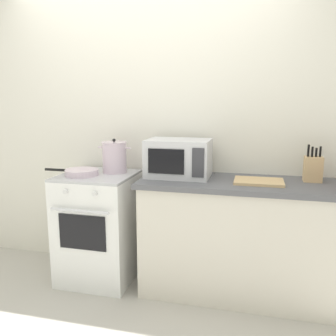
{
  "coord_description": "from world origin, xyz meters",
  "views": [
    {
      "loc": [
        0.92,
        -2.05,
        1.52
      ],
      "look_at": [
        0.26,
        0.6,
        1.0
      ],
      "focal_mm": 37.67,
      "sensor_mm": 36.0,
      "label": 1
    }
  ],
  "objects_px": {
    "stove": "(99,226)",
    "microwave": "(179,158)",
    "stock_pot": "(114,157)",
    "frying_pan": "(81,172)",
    "cutting_board": "(259,181)",
    "knife_block": "(313,169)"
  },
  "relations": [
    {
      "from": "stove",
      "to": "knife_block",
      "type": "relative_size",
      "value": 3.28
    },
    {
      "from": "microwave",
      "to": "cutting_board",
      "type": "bearing_deg",
      "value": -7.08
    },
    {
      "from": "knife_block",
      "to": "microwave",
      "type": "bearing_deg",
      "value": -176.53
    },
    {
      "from": "stove",
      "to": "cutting_board",
      "type": "bearing_deg",
      "value": 0.05
    },
    {
      "from": "frying_pan",
      "to": "cutting_board",
      "type": "distance_m",
      "value": 1.42
    },
    {
      "from": "frying_pan",
      "to": "microwave",
      "type": "distance_m",
      "value": 0.81
    },
    {
      "from": "knife_block",
      "to": "frying_pan",
      "type": "bearing_deg",
      "value": -173.23
    },
    {
      "from": "microwave",
      "to": "stove",
      "type": "bearing_deg",
      "value": -173.35
    },
    {
      "from": "microwave",
      "to": "knife_block",
      "type": "distance_m",
      "value": 1.02
    },
    {
      "from": "stove",
      "to": "frying_pan",
      "type": "bearing_deg",
      "value": -145.7
    },
    {
      "from": "frying_pan",
      "to": "stove",
      "type": "bearing_deg",
      "value": 34.3
    },
    {
      "from": "stove",
      "to": "cutting_board",
      "type": "xyz_separation_m",
      "value": [
        1.31,
        0.0,
        0.47
      ]
    },
    {
      "from": "stove",
      "to": "microwave",
      "type": "relative_size",
      "value": 1.84
    },
    {
      "from": "stock_pot",
      "to": "knife_block",
      "type": "relative_size",
      "value": 1.05
    },
    {
      "from": "stock_pot",
      "to": "frying_pan",
      "type": "bearing_deg",
      "value": -140.99
    },
    {
      "from": "knife_block",
      "to": "stock_pot",
      "type": "bearing_deg",
      "value": -178.75
    },
    {
      "from": "microwave",
      "to": "knife_block",
      "type": "bearing_deg",
      "value": 3.47
    },
    {
      "from": "stove",
      "to": "microwave",
      "type": "bearing_deg",
      "value": 6.65
    },
    {
      "from": "stock_pot",
      "to": "cutting_board",
      "type": "xyz_separation_m",
      "value": [
        1.19,
        -0.11,
        -0.12
      ]
    },
    {
      "from": "stock_pot",
      "to": "frying_pan",
      "type": "height_order",
      "value": "stock_pot"
    },
    {
      "from": "frying_pan",
      "to": "microwave",
      "type": "bearing_deg",
      "value": 10.98
    },
    {
      "from": "microwave",
      "to": "cutting_board",
      "type": "xyz_separation_m",
      "value": [
        0.63,
        -0.08,
        -0.14
      ]
    }
  ]
}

